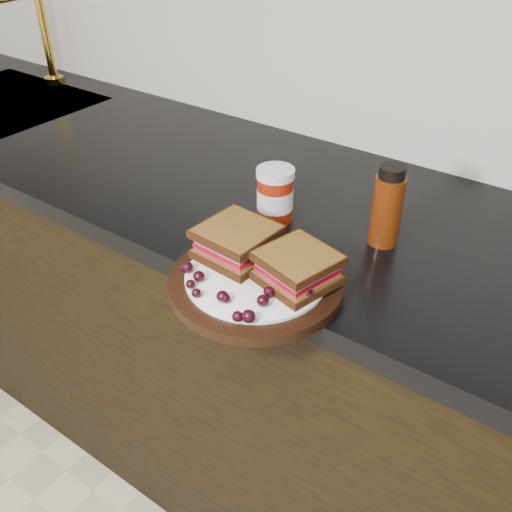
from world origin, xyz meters
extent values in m
cube|color=black|center=(0.00, 1.70, 0.43)|extent=(3.96, 0.58, 0.86)
cube|color=black|center=(0.00, 1.70, 0.88)|extent=(3.98, 0.60, 0.04)
cylinder|color=black|center=(0.06, 1.42, 0.91)|extent=(0.28, 0.28, 0.02)
ellipsoid|color=black|center=(-0.03, 1.36, 0.93)|extent=(0.02, 0.02, 0.02)
ellipsoid|color=black|center=(0.00, 1.36, 0.93)|extent=(0.02, 0.02, 0.02)
ellipsoid|color=black|center=(0.00, 1.34, 0.93)|extent=(0.02, 0.02, 0.01)
ellipsoid|color=black|center=(0.02, 1.33, 0.93)|extent=(0.02, 0.02, 0.01)
ellipsoid|color=black|center=(0.06, 1.34, 0.93)|extent=(0.02, 0.02, 0.02)
ellipsoid|color=black|center=(0.06, 1.34, 0.93)|extent=(0.02, 0.02, 0.01)
ellipsoid|color=black|center=(0.10, 1.32, 0.93)|extent=(0.02, 0.02, 0.02)
ellipsoid|color=black|center=(0.12, 1.33, 0.93)|extent=(0.02, 0.02, 0.02)
ellipsoid|color=black|center=(0.11, 1.37, 0.93)|extent=(0.02, 0.02, 0.02)
ellipsoid|color=black|center=(0.11, 1.39, 0.93)|extent=(0.02, 0.02, 0.02)
ellipsoid|color=black|center=(0.16, 1.42, 0.93)|extent=(0.02, 0.02, 0.02)
ellipsoid|color=black|center=(0.12, 1.43, 0.93)|extent=(0.02, 0.02, 0.02)
ellipsoid|color=black|center=(0.13, 1.44, 0.93)|extent=(0.02, 0.02, 0.02)
ellipsoid|color=black|center=(0.11, 1.49, 0.93)|extent=(0.02, 0.02, 0.02)
ellipsoid|color=black|center=(0.01, 1.46, 0.93)|extent=(0.02, 0.02, 0.02)
ellipsoid|color=black|center=(0.01, 1.44, 0.93)|extent=(0.02, 0.02, 0.02)
ellipsoid|color=black|center=(-0.03, 1.43, 0.93)|extent=(0.02, 0.02, 0.02)
ellipsoid|color=black|center=(-0.01, 1.42, 0.93)|extent=(0.02, 0.02, 0.02)
ellipsoid|color=black|center=(-0.01, 1.47, 0.93)|extent=(0.02, 0.02, 0.02)
ellipsoid|color=black|center=(-0.02, 1.46, 0.93)|extent=(0.02, 0.02, 0.02)
ellipsoid|color=black|center=(0.00, 1.41, 0.93)|extent=(0.02, 0.02, 0.01)
cylinder|color=maroon|center=(-0.03, 1.62, 0.95)|extent=(0.07, 0.07, 0.10)
cylinder|color=#4E1D07|center=(0.17, 1.66, 0.97)|extent=(0.06, 0.06, 0.15)
camera|label=1|loc=(0.48, 0.83, 1.46)|focal=40.00mm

